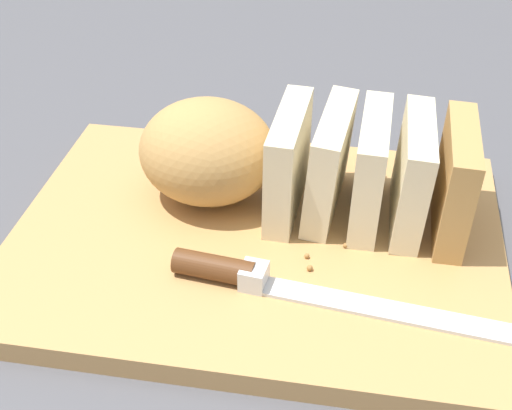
{
  "coord_description": "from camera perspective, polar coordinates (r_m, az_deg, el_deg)",
  "views": [
    {
      "loc": [
        0.07,
        -0.49,
        0.41
      ],
      "look_at": [
        0.0,
        0.0,
        0.05
      ],
      "focal_mm": 51.13,
      "sensor_mm": 36.0,
      "label": 1
    }
  ],
  "objects": [
    {
      "name": "ground_plane",
      "position": [
        0.64,
        0.0,
        -3.57
      ],
      "size": [
        3.0,
        3.0,
        0.0
      ],
      "primitive_type": "plane",
      "color": "#4C4C51"
    },
    {
      "name": "crumb_near_knife",
      "position": [
        0.61,
        4.0,
        -3.99
      ],
      "size": [
        0.0,
        0.0,
        0.0
      ],
      "primitive_type": "sphere",
      "color": "#A8753D",
      "rests_on": "cutting_board"
    },
    {
      "name": "crumb_near_loaf",
      "position": [
        0.59,
        4.22,
        -4.93
      ],
      "size": [
        0.01,
        0.01,
        0.01
      ],
      "primitive_type": "sphere",
      "color": "#A8753D",
      "rests_on": "cutting_board"
    },
    {
      "name": "cutting_board",
      "position": [
        0.64,
        0.0,
        -2.9
      ],
      "size": [
        0.43,
        0.33,
        0.02
      ],
      "primitive_type": "cube",
      "rotation": [
        0.0,
        0.0,
        -0.03
      ],
      "color": "tan",
      "rests_on": "ground_plane"
    },
    {
      "name": "crumb_stray_left",
      "position": [
        0.62,
        7.01,
        -3.16
      ],
      "size": [
        0.0,
        0.0,
        0.0
      ],
      "primitive_type": "sphere",
      "color": "#A8753D",
      "rests_on": "cutting_board"
    },
    {
      "name": "bread_loaf",
      "position": [
        0.64,
        2.29,
        3.54
      ],
      "size": [
        0.3,
        0.13,
        0.1
      ],
      "rotation": [
        0.0,
        0.0,
        -0.06
      ],
      "color": "tan",
      "rests_on": "cutting_board"
    },
    {
      "name": "bread_knife",
      "position": [
        0.57,
        1.12,
        -5.96
      ],
      "size": [
        0.29,
        0.06,
        0.02
      ],
      "rotation": [
        0.0,
        0.0,
        -0.14
      ],
      "color": "silver",
      "rests_on": "cutting_board"
    }
  ]
}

